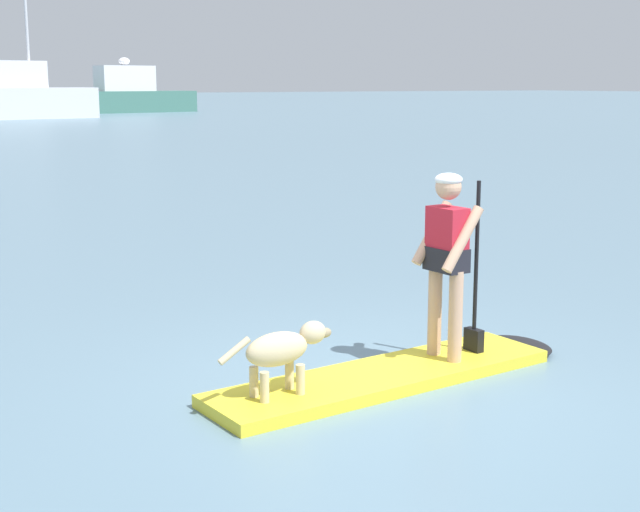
# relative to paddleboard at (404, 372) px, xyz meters

# --- Properties ---
(ground_plane) EXTENTS (400.00, 400.00, 0.00)m
(ground_plane) POSITION_rel_paddleboard_xyz_m (-0.23, -0.01, -0.05)
(ground_plane) COLOR slate
(paddleboard) EXTENTS (3.43, 0.93, 0.10)m
(paddleboard) POSITION_rel_paddleboard_xyz_m (0.00, 0.00, 0.00)
(paddleboard) COLOR yellow
(paddleboard) RESTS_ON ground_plane
(person_paddler) EXTENTS (0.62, 0.49, 1.59)m
(person_paddler) POSITION_rel_paddleboard_xyz_m (0.46, 0.03, 0.97)
(person_paddler) COLOR tan
(person_paddler) RESTS_ON paddleboard
(dog) EXTENTS (1.00, 0.25, 0.53)m
(dog) POSITION_rel_paddleboard_xyz_m (-1.20, -0.07, 0.40)
(dog) COLOR #CCB78C
(dog) RESTS_ON paddleboard
(moored_boat_far_port) EXTENTS (9.83, 3.27, 9.96)m
(moored_boat_far_port) POSITION_rel_paddleboard_xyz_m (10.36, 57.16, 1.44)
(moored_boat_far_port) COLOR silver
(moored_boat_far_port) RESTS_ON ground_plane
(moored_boat_port) EXTENTS (10.47, 4.08, 4.41)m
(moored_boat_port) POSITION_rel_paddleboard_xyz_m (21.40, 66.41, 1.37)
(moored_boat_port) COLOR #3F7266
(moored_boat_port) RESTS_ON ground_plane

